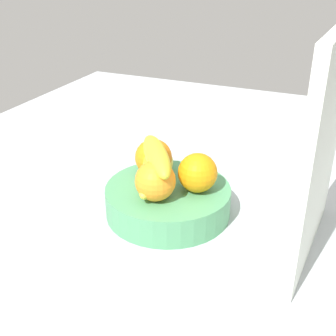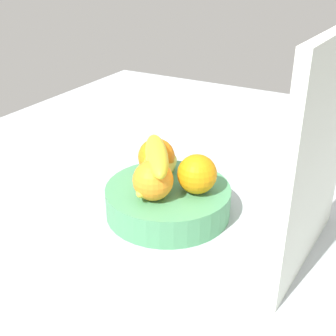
{
  "view_description": "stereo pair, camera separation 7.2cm",
  "coord_description": "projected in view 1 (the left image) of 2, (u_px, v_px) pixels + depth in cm",
  "views": [
    {
      "loc": [
        61.8,
        27.23,
        45.28
      ],
      "look_at": [
        -3.81,
        -1.24,
        9.46
      ],
      "focal_mm": 47.41,
      "sensor_mm": 36.0,
      "label": 1
    },
    {
      "loc": [
        58.62,
        33.66,
        45.28
      ],
      "look_at": [
        -3.81,
        -1.24,
        9.46
      ],
      "focal_mm": 47.41,
      "sensor_mm": 36.0,
      "label": 2
    }
  ],
  "objects": [
    {
      "name": "ground_plane",
      "position": [
        166.0,
        231.0,
        0.81
      ],
      "size": [
        180.0,
        140.0,
        3.0
      ],
      "primitive_type": "cube",
      "color": "#ABB2B6"
    },
    {
      "name": "fruit_bowl",
      "position": [
        168.0,
        200.0,
        0.83
      ],
      "size": [
        23.28,
        23.28,
        5.46
      ],
      "primitive_type": "cylinder",
      "color": "#4D9664",
      "rests_on": "ground_plane"
    },
    {
      "name": "orange_front_left",
      "position": [
        198.0,
        173.0,
        0.79
      ],
      "size": [
        7.15,
        7.15,
        7.15
      ],
      "primitive_type": "sphere",
      "color": "orange",
      "rests_on": "fruit_bowl"
    },
    {
      "name": "orange_front_right",
      "position": [
        153.0,
        157.0,
        0.85
      ],
      "size": [
        7.15,
        7.15,
        7.15
      ],
      "primitive_type": "sphere",
      "color": "orange",
      "rests_on": "fruit_bowl"
    },
    {
      "name": "orange_center",
      "position": [
        155.0,
        181.0,
        0.76
      ],
      "size": [
        7.15,
        7.15,
        7.15
      ],
      "primitive_type": "sphere",
      "color": "orange",
      "rests_on": "fruit_bowl"
    },
    {
      "name": "banana_bunch",
      "position": [
        156.0,
        165.0,
        0.81
      ],
      "size": [
        18.12,
        13.01,
        8.4
      ],
      "color": "yellow",
      "rests_on": "fruit_bowl"
    },
    {
      "name": "cutting_board",
      "position": [
        321.0,
        151.0,
        0.66
      ],
      "size": [
        28.06,
        3.51,
        36.0
      ],
      "primitive_type": "cube",
      "rotation": [
        0.0,
        0.0,
        -0.06
      ],
      "color": "silver",
      "rests_on": "ground_plane"
    }
  ]
}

